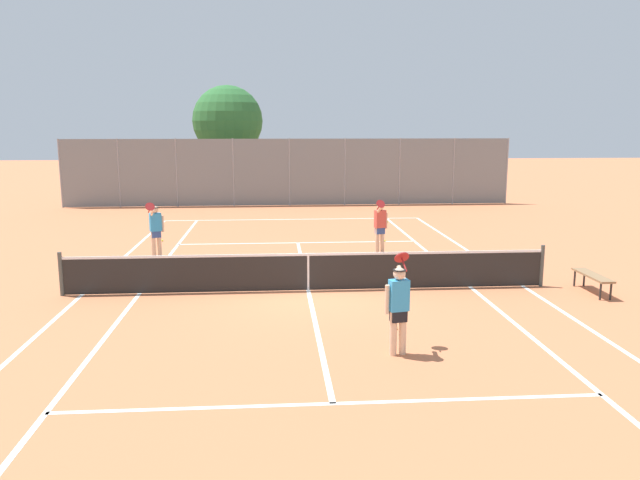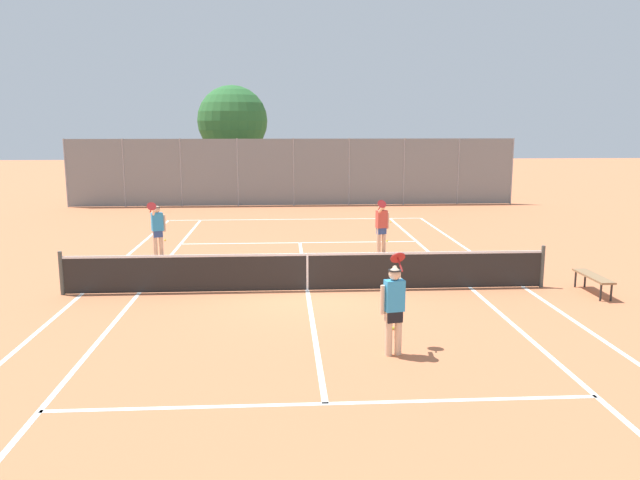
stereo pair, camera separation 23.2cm
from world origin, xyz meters
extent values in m
plane|color=#C67047|center=(0.00, 0.00, 0.00)|extent=(120.00, 120.00, 0.00)
cube|color=white|center=(0.00, 11.90, 0.00)|extent=(11.00, 0.10, 0.01)
cube|color=white|center=(-5.50, 0.00, 0.00)|extent=(0.10, 23.80, 0.01)
cube|color=white|center=(5.50, 0.00, 0.00)|extent=(0.10, 23.80, 0.01)
cube|color=white|center=(-4.13, 0.00, 0.00)|extent=(0.10, 23.80, 0.01)
cube|color=white|center=(4.13, 0.00, 0.00)|extent=(0.10, 23.80, 0.01)
cube|color=white|center=(0.00, -6.40, 0.00)|extent=(8.26, 0.10, 0.01)
cube|color=white|center=(0.00, 6.40, 0.00)|extent=(8.26, 0.10, 0.01)
cube|color=white|center=(0.00, 0.00, 0.00)|extent=(0.10, 12.80, 0.01)
cylinder|color=#474C47|center=(-5.95, 0.00, 0.53)|extent=(0.10, 0.10, 1.07)
cylinder|color=#474C47|center=(5.95, 0.00, 0.53)|extent=(0.10, 0.10, 1.07)
cube|color=black|center=(0.00, 0.00, 0.46)|extent=(11.90, 0.02, 0.89)
cube|color=white|center=(0.00, 0.00, 0.92)|extent=(11.90, 0.03, 0.06)
cube|color=white|center=(0.00, 0.00, 0.44)|extent=(0.05, 0.03, 0.89)
cylinder|color=beige|center=(1.26, -4.50, 0.41)|extent=(0.13, 0.13, 0.82)
cylinder|color=beige|center=(1.44, -4.46, 0.41)|extent=(0.13, 0.13, 0.82)
cube|color=black|center=(1.35, -4.48, 0.74)|extent=(0.31, 0.23, 0.24)
cube|color=#3399D8|center=(1.35, -4.48, 1.10)|extent=(0.37, 0.26, 0.56)
sphere|color=beige|center=(1.35, -4.48, 1.49)|extent=(0.22, 0.22, 0.22)
cylinder|color=black|center=(1.35, -4.48, 1.56)|extent=(0.23, 0.23, 0.02)
cylinder|color=beige|center=(1.14, -4.52, 1.04)|extent=(0.08, 0.08, 0.52)
cylinder|color=beige|center=(1.45, -4.32, 1.39)|extent=(0.17, 0.46, 0.35)
cylinder|color=maroon|center=(1.53, -4.04, 1.55)|extent=(0.08, 0.25, 0.22)
cylinder|color=maroon|center=(1.50, -3.92, 1.66)|extent=(0.31, 0.25, 0.23)
cylinder|color=beige|center=(-4.40, 4.40, 0.41)|extent=(0.13, 0.13, 0.82)
cylinder|color=beige|center=(-4.56, 4.33, 0.41)|extent=(0.13, 0.13, 0.82)
cube|color=#334C8C|center=(-4.48, 4.37, 0.74)|extent=(0.33, 0.28, 0.24)
cube|color=#3399D8|center=(-4.48, 4.37, 1.10)|extent=(0.39, 0.32, 0.56)
sphere|color=beige|center=(-4.48, 4.37, 1.49)|extent=(0.22, 0.22, 0.22)
cylinder|color=black|center=(-4.48, 4.37, 1.56)|extent=(0.23, 0.23, 0.02)
cylinder|color=beige|center=(-4.28, 4.46, 1.04)|extent=(0.08, 0.08, 0.52)
cylinder|color=beige|center=(-4.54, 4.19, 1.39)|extent=(0.26, 0.45, 0.35)
cylinder|color=maroon|center=(-4.56, 3.90, 1.55)|extent=(0.13, 0.24, 0.22)
cylinder|color=maroon|center=(-4.51, 3.79, 1.66)|extent=(0.34, 0.29, 0.23)
cylinder|color=beige|center=(2.64, 4.52, 0.41)|extent=(0.13, 0.13, 0.82)
cylinder|color=beige|center=(2.47, 4.47, 0.41)|extent=(0.13, 0.13, 0.82)
cube|color=#334C8C|center=(2.56, 4.49, 0.74)|extent=(0.32, 0.26, 0.24)
cube|color=#D84C3F|center=(2.56, 4.49, 1.10)|extent=(0.38, 0.29, 0.56)
sphere|color=beige|center=(2.56, 4.49, 1.49)|extent=(0.22, 0.22, 0.22)
cylinder|color=black|center=(2.56, 4.49, 1.56)|extent=(0.23, 0.23, 0.02)
cylinder|color=beige|center=(2.77, 4.56, 1.04)|extent=(0.08, 0.08, 0.52)
cylinder|color=beige|center=(2.48, 4.32, 1.39)|extent=(0.21, 0.46, 0.35)
cylinder|color=maroon|center=(2.43, 4.03, 1.55)|extent=(0.11, 0.25, 0.22)
cylinder|color=maroon|center=(2.47, 3.92, 1.66)|extent=(0.33, 0.27, 0.23)
sphere|color=#D1DB33|center=(-4.77, 7.04, 0.03)|extent=(0.07, 0.07, 0.07)
sphere|color=#D1DB33|center=(3.96, 10.75, 0.03)|extent=(0.07, 0.07, 0.07)
sphere|color=#D1DB33|center=(3.07, 6.40, 0.03)|extent=(0.07, 0.07, 0.07)
sphere|color=#D1DB33|center=(1.59, -3.11, 0.03)|extent=(0.07, 0.07, 0.07)
cube|color=olive|center=(6.93, -0.71, 0.44)|extent=(0.36, 1.50, 0.05)
cylinder|color=#262626|center=(6.80, -1.35, 0.21)|extent=(0.05, 0.05, 0.41)
cylinder|color=#262626|center=(6.80, -0.08, 0.21)|extent=(0.05, 0.05, 0.41)
cylinder|color=#262626|center=(7.05, -1.35, 0.21)|extent=(0.05, 0.05, 0.41)
cylinder|color=#262626|center=(7.05, -0.08, 0.21)|extent=(0.05, 0.05, 0.41)
cylinder|color=gray|center=(-11.30, 16.69, 1.70)|extent=(0.08, 0.08, 3.39)
cylinder|color=gray|center=(-8.47, 16.69, 1.70)|extent=(0.08, 0.08, 3.39)
cylinder|color=gray|center=(-5.65, 16.69, 1.70)|extent=(0.08, 0.08, 3.39)
cylinder|color=gray|center=(-2.82, 16.69, 1.70)|extent=(0.08, 0.08, 3.39)
cylinder|color=gray|center=(0.00, 16.69, 1.70)|extent=(0.08, 0.08, 3.39)
cylinder|color=gray|center=(2.82, 16.69, 1.70)|extent=(0.08, 0.08, 3.39)
cylinder|color=gray|center=(5.65, 16.69, 1.70)|extent=(0.08, 0.08, 3.39)
cylinder|color=gray|center=(8.47, 16.69, 1.70)|extent=(0.08, 0.08, 3.39)
cylinder|color=gray|center=(11.30, 16.69, 1.70)|extent=(0.08, 0.08, 3.39)
cube|color=slate|center=(0.00, 16.69, 1.70)|extent=(22.59, 0.02, 3.35)
cylinder|color=brown|center=(-3.29, 20.20, 1.46)|extent=(0.20, 0.20, 2.92)
sphere|color=#2D6B33|center=(-3.29, 20.20, 4.27)|extent=(3.85, 3.85, 3.85)
sphere|color=#2D6B33|center=(-3.45, 20.00, 3.79)|extent=(2.13, 2.13, 2.13)
camera|label=1|loc=(-0.84, -14.98, 4.06)|focal=35.00mm
camera|label=2|loc=(-0.61, -14.99, 4.06)|focal=35.00mm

